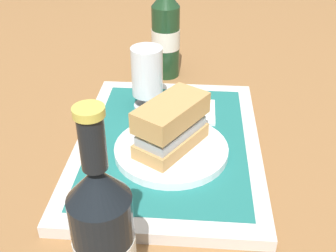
% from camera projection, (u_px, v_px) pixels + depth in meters
% --- Properties ---
extents(ground_plane, '(3.00, 3.00, 0.00)m').
position_uv_depth(ground_plane, '(168.00, 149.00, 0.75)').
color(ground_plane, olive).
extents(tray, '(0.44, 0.32, 0.02)m').
position_uv_depth(tray, '(168.00, 145.00, 0.74)').
color(tray, silver).
rests_on(tray, ground_plane).
extents(placemat, '(0.38, 0.27, 0.00)m').
position_uv_depth(placemat, '(168.00, 140.00, 0.74)').
color(placemat, '#1E6B66').
rests_on(placemat, tray).
extents(plate, '(0.19, 0.19, 0.01)m').
position_uv_depth(plate, '(171.00, 150.00, 0.70)').
color(plate, white).
rests_on(plate, placemat).
extents(sandwich, '(0.14, 0.12, 0.08)m').
position_uv_depth(sandwich, '(173.00, 124.00, 0.67)').
color(sandwich, tan).
rests_on(sandwich, plate).
extents(beer_glass, '(0.06, 0.06, 0.12)m').
position_uv_depth(beer_glass, '(147.00, 76.00, 0.80)').
color(beer_glass, silver).
rests_on(beer_glass, placemat).
extents(napkin_folded, '(0.09, 0.07, 0.01)m').
position_uv_depth(napkin_folded, '(197.00, 112.00, 0.81)').
color(napkin_folded, white).
rests_on(napkin_folded, placemat).
extents(beer_bottle, '(0.07, 0.07, 0.27)m').
position_uv_depth(beer_bottle, '(166.00, 33.00, 0.95)').
color(beer_bottle, '#19381E').
rests_on(beer_bottle, ground_plane).
extents(second_bottle, '(0.07, 0.07, 0.27)m').
position_uv_depth(second_bottle, '(104.00, 243.00, 0.43)').
color(second_bottle, black).
rests_on(second_bottle, ground_plane).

